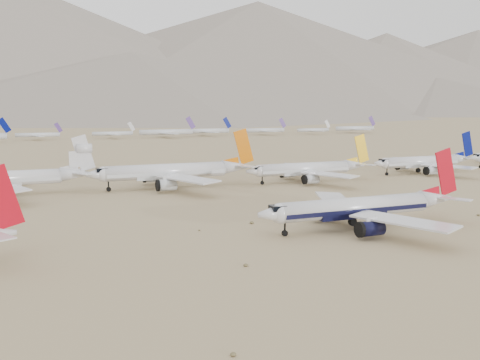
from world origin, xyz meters
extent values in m
plane|color=#8C7851|center=(0.00, 0.00, 0.00)|extent=(7000.00, 7000.00, 0.00)
cylinder|color=silver|center=(-11.64, 1.25, 4.91)|extent=(36.11, 4.27, 4.27)
cube|color=black|center=(-11.64, 1.25, 4.37)|extent=(35.38, 4.33, 0.96)
sphere|color=silver|center=(-29.69, 1.25, 4.91)|extent=(4.27, 4.27, 4.27)
cube|color=black|center=(-30.33, 1.25, 6.08)|extent=(2.99, 2.77, 1.07)
cone|color=silver|center=(10.68, 1.25, 5.23)|extent=(9.03, 4.27, 4.27)
cube|color=silver|center=(-8.85, -11.41, 4.16)|extent=(13.94, 21.97, 0.67)
cube|color=silver|center=(12.43, -2.90, 5.76)|extent=(5.73, 7.49, 0.26)
cylinder|color=black|center=(-13.64, -7.62, 2.24)|extent=(5.01, 3.07, 3.07)
cube|color=silver|center=(-8.85, 13.92, 4.16)|extent=(13.94, 21.97, 0.67)
cube|color=silver|center=(12.43, 5.40, 5.76)|extent=(5.73, 7.49, 0.26)
cylinder|color=black|center=(-13.64, 10.12, 2.24)|extent=(5.01, 3.07, 3.07)
cube|color=#BB0918|center=(13.18, 1.25, 11.45)|extent=(6.84, 0.34, 11.28)
cylinder|color=black|center=(-28.62, 1.25, 0.64)|extent=(1.28, 0.53, 1.28)
cylinder|color=black|center=(-10.13, -1.74, 0.90)|extent=(1.79, 1.07, 1.79)
cylinder|color=black|center=(-10.13, 4.24, 0.90)|extent=(1.79, 1.07, 1.79)
cube|color=silver|center=(-82.35, 6.26, 5.87)|extent=(5.75, 7.52, 0.26)
cube|color=#BB0918|center=(-81.59, 2.09, 11.58)|extent=(6.87, 0.35, 11.31)
cylinder|color=silver|center=(66.49, 71.62, 4.75)|extent=(34.05, 4.13, 4.13)
cube|color=silver|center=(66.49, 71.62, 4.23)|extent=(33.37, 4.19, 0.93)
sphere|color=silver|center=(49.47, 71.62, 4.75)|extent=(4.13, 4.13, 4.13)
cube|color=black|center=(48.85, 71.62, 5.88)|extent=(2.89, 2.68, 1.03)
cone|color=silver|center=(87.54, 71.62, 5.06)|extent=(8.51, 4.13, 4.13)
cube|color=silver|center=(69.12, 59.63, 4.02)|extent=(13.15, 20.72, 0.64)
cube|color=silver|center=(89.19, 67.69, 5.57)|extent=(5.40, 7.07, 0.25)
cylinder|color=silver|center=(64.60, 63.20, 2.16)|extent=(4.73, 2.97, 2.97)
cube|color=silver|center=(69.12, 83.61, 4.02)|extent=(13.15, 20.72, 0.64)
cube|color=silver|center=(89.19, 75.55, 5.57)|extent=(5.40, 7.07, 0.25)
cylinder|color=silver|center=(64.60, 80.04, 2.16)|extent=(4.73, 2.97, 2.97)
cube|color=#020C67|center=(89.90, 71.62, 10.95)|extent=(6.45, 0.33, 10.63)
cylinder|color=black|center=(50.50, 71.62, 0.62)|extent=(1.24, 0.52, 1.24)
cylinder|color=black|center=(67.91, 68.73, 0.87)|extent=(1.73, 1.03, 1.73)
cylinder|color=black|center=(67.91, 74.51, 0.87)|extent=(1.73, 1.03, 1.73)
cylinder|color=silver|center=(12.64, 68.05, 4.79)|extent=(34.28, 4.17, 4.17)
cube|color=silver|center=(12.64, 68.05, 4.27)|extent=(33.59, 4.23, 0.94)
sphere|color=silver|center=(-4.50, 68.05, 4.79)|extent=(4.17, 4.17, 4.17)
cube|color=black|center=(-5.12, 68.05, 5.94)|extent=(2.92, 2.71, 1.04)
cone|color=silver|center=(33.82, 68.05, 5.10)|extent=(8.57, 4.17, 4.17)
cube|color=silver|center=(15.29, 55.97, 4.06)|extent=(13.24, 20.86, 0.64)
cube|color=silver|center=(35.49, 64.09, 5.62)|extent=(5.44, 7.11, 0.25)
cylinder|color=silver|center=(10.73, 59.57, 2.18)|extent=(4.76, 3.00, 3.00)
cube|color=silver|center=(15.29, 80.13, 4.06)|extent=(13.24, 20.86, 0.64)
cube|color=silver|center=(35.49, 72.01, 5.62)|extent=(5.44, 7.11, 0.25)
cylinder|color=silver|center=(10.73, 76.53, 2.18)|extent=(4.76, 3.00, 3.00)
cube|color=gold|center=(36.21, 68.05, 11.04)|extent=(6.50, 0.33, 10.70)
cylinder|color=black|center=(-3.46, 68.05, 0.62)|extent=(1.25, 0.52, 1.25)
cylinder|color=black|center=(14.07, 65.13, 0.87)|extent=(1.75, 1.04, 1.75)
cylinder|color=black|center=(14.07, 70.96, 0.87)|extent=(1.75, 1.04, 1.75)
cylinder|color=silver|center=(-35.41, 72.97, 5.54)|extent=(39.44, 4.82, 4.82)
cube|color=silver|center=(-35.41, 72.97, 4.94)|extent=(38.65, 4.89, 1.08)
sphere|color=silver|center=(-55.13, 72.97, 5.54)|extent=(4.82, 4.82, 4.82)
cube|color=black|center=(-55.85, 72.97, 6.87)|extent=(3.37, 3.13, 1.21)
cone|color=silver|center=(-11.03, 72.97, 5.91)|extent=(9.86, 4.82, 4.82)
cube|color=silver|center=(-32.36, 59.05, 4.70)|extent=(15.23, 24.01, 0.74)
cube|color=silver|center=(-9.11, 68.41, 6.51)|extent=(6.26, 8.19, 0.29)
cylinder|color=silver|center=(-37.60, 63.19, 2.53)|extent=(5.48, 3.47, 3.47)
cube|color=silver|center=(-32.36, 86.88, 4.70)|extent=(15.23, 24.01, 0.74)
cube|color=silver|center=(-9.11, 77.52, 6.51)|extent=(6.26, 8.19, 0.29)
cylinder|color=silver|center=(-37.60, 82.74, 2.53)|extent=(5.48, 3.47, 3.47)
cube|color=#D76200|center=(-8.29, 72.97, 12.74)|extent=(7.48, 0.39, 12.32)
cylinder|color=black|center=(-53.92, 72.97, 0.72)|extent=(1.45, 0.60, 1.45)
cylinder|color=black|center=(-33.76, 69.59, 1.01)|extent=(2.02, 1.21, 2.02)
cylinder|color=black|center=(-33.76, 76.34, 1.01)|extent=(2.02, 1.21, 2.02)
cone|color=silver|center=(-63.25, 77.25, 5.49)|extent=(9.36, 4.48, 4.48)
cube|color=silver|center=(-83.49, 64.10, 4.37)|extent=(14.45, 22.77, 0.70)
cube|color=silver|center=(-61.43, 72.94, 6.05)|extent=(5.94, 7.77, 0.27)
cube|color=silver|center=(-83.49, 90.41, 4.37)|extent=(14.45, 22.77, 0.70)
cube|color=silver|center=(-61.43, 81.56, 6.05)|extent=(5.94, 7.77, 0.27)
cube|color=silver|center=(-60.65, 77.25, 11.95)|extent=(7.09, 0.36, 11.69)
cylinder|color=silver|center=(-60.39, 77.25, 13.40)|extent=(4.68, 2.90, 2.90)
cylinder|color=black|center=(-84.82, 74.12, 0.94)|extent=(1.88, 1.12, 1.88)
cylinder|color=black|center=(-84.82, 80.39, 0.94)|extent=(1.88, 1.12, 1.88)
sphere|color=silver|center=(101.37, 76.29, 4.51)|extent=(3.92, 3.92, 3.92)
cube|color=black|center=(100.78, 76.29, 5.59)|extent=(2.75, 2.55, 0.98)
cylinder|color=black|center=(102.35, 76.29, 0.59)|extent=(1.18, 0.49, 1.18)
cube|color=#020C67|center=(-90.05, 319.13, 12.24)|extent=(9.05, 0.45, 11.40)
cylinder|color=silver|center=(-67.81, 337.38, 3.98)|extent=(31.90, 3.15, 3.15)
cube|color=#533586|center=(-52.80, 337.38, 9.31)|extent=(6.35, 0.32, 8.00)
cube|color=silver|center=(-67.81, 329.12, 3.50)|extent=(8.41, 14.69, 0.32)
cube|color=silver|center=(-67.81, 345.64, 3.50)|extent=(8.41, 14.69, 0.32)
cylinder|color=silver|center=(-12.36, 335.20, 3.96)|extent=(31.66, 3.13, 3.13)
cube|color=silver|center=(2.54, 335.20, 9.25)|extent=(6.30, 0.31, 7.94)
cube|color=silver|center=(-12.36, 327.01, 3.49)|extent=(8.34, 14.57, 0.31)
cube|color=silver|center=(-12.36, 343.40, 3.49)|extent=(8.34, 14.57, 0.31)
cylinder|color=silver|center=(29.72, 329.76, 4.56)|extent=(43.66, 4.31, 4.31)
cube|color=#533586|center=(50.27, 329.76, 11.85)|extent=(8.70, 0.43, 10.95)
cube|color=silver|center=(29.72, 318.46, 3.91)|extent=(11.50, 20.10, 0.43)
cube|color=silver|center=(29.72, 341.06, 3.91)|extent=(11.50, 20.10, 0.43)
cylinder|color=silver|center=(66.90, 338.67, 4.39)|extent=(40.23, 3.98, 3.98)
cube|color=#020C67|center=(85.83, 338.67, 11.11)|extent=(8.01, 0.40, 10.09)
cube|color=silver|center=(66.90, 328.26, 3.79)|extent=(10.60, 18.52, 0.40)
cube|color=silver|center=(66.90, 349.08, 3.79)|extent=(10.60, 18.52, 0.40)
cylinder|color=silver|center=(119.13, 333.53, 4.25)|extent=(37.36, 3.69, 3.69)
cube|color=#533586|center=(136.71, 333.53, 10.49)|extent=(7.44, 0.37, 9.37)
cube|color=silver|center=(119.13, 323.86, 3.69)|extent=(9.84, 17.20, 0.37)
cube|color=silver|center=(119.13, 343.19, 3.69)|extent=(9.84, 17.20, 0.37)
cylinder|color=silver|center=(163.76, 326.26, 3.95)|extent=(31.27, 3.09, 3.09)
cube|color=silver|center=(178.48, 326.26, 9.17)|extent=(6.23, 0.31, 7.84)
cube|color=silver|center=(163.76, 318.16, 3.48)|extent=(8.24, 14.40, 0.31)
cube|color=silver|center=(163.76, 334.35, 3.48)|extent=(8.24, 14.40, 0.31)
cylinder|color=silver|center=(212.12, 332.18, 4.40)|extent=(40.42, 3.99, 3.99)
cube|color=#533586|center=(231.14, 332.18, 11.15)|extent=(8.05, 0.40, 10.14)
cube|color=silver|center=(212.12, 321.72, 3.80)|extent=(10.65, 18.61, 0.40)
cube|color=silver|center=(212.12, 342.64, 3.80)|extent=(10.65, 18.61, 0.40)
cone|color=slate|center=(200.00, 1480.00, 120.00)|extent=(1824.00, 1824.00, 240.00)
cone|color=slate|center=(700.00, 1660.00, 190.00)|extent=(2356.00, 2356.00, 380.00)
cone|color=slate|center=(1200.00, 1600.00, 145.00)|extent=(1682.00, 1682.00, 290.00)
cone|color=slate|center=(1800.00, 1750.00, 175.00)|extent=(2380.00, 2380.00, 350.00)
cone|color=slate|center=(150.00, 1100.00, 70.00)|extent=(1260.00, 1260.00, 140.00)
cone|color=slate|center=(1000.00, 1100.00, 50.00)|extent=(900.00, 900.00, 100.00)
ellipsoid|color=brown|center=(-57.80, -44.20, 0.21)|extent=(0.70, 0.70, 0.39)
ellipsoid|color=brown|center=(-44.10, -14.90, 0.25)|extent=(0.84, 0.84, 0.46)
ellipsoid|color=brown|center=(-30.40, 14.40, 0.29)|extent=(0.98, 0.98, 0.54)
ellipsoid|color=brown|center=(24.40, 1.60, 0.25)|extent=(0.84, 0.84, 0.46)
ellipsoid|color=brown|center=(38.10, 30.90, 0.29)|extent=(0.98, 0.98, 0.54)
ellipsoid|color=brown|center=(-43.61, 12.35, 0.15)|extent=(0.50, 0.50, 0.28)
camera|label=1|loc=(-77.60, -95.13, 27.09)|focal=40.00mm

